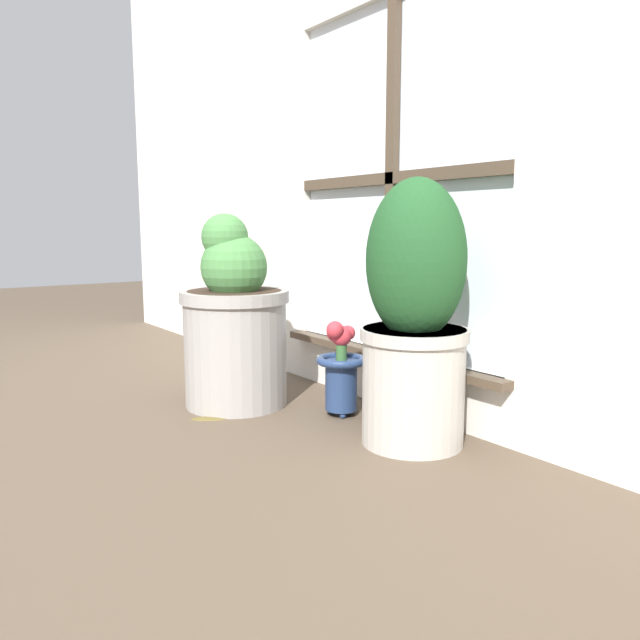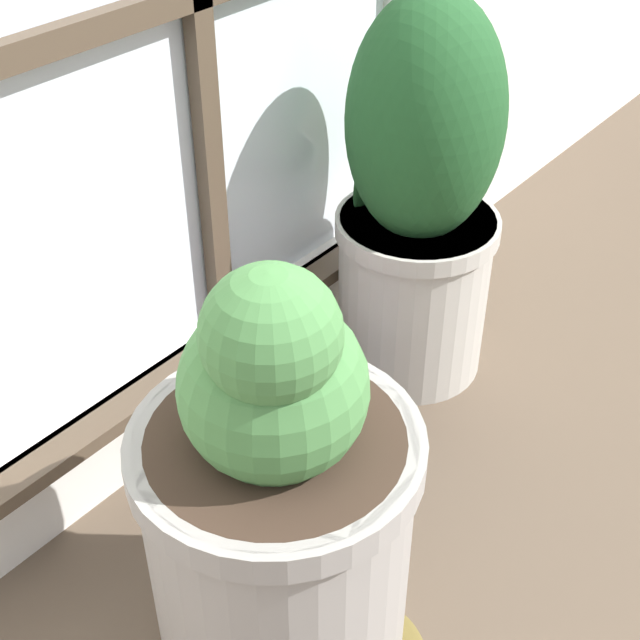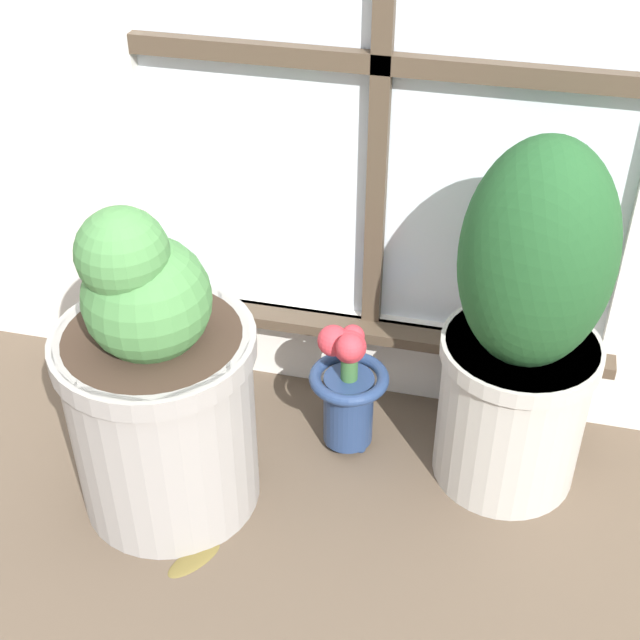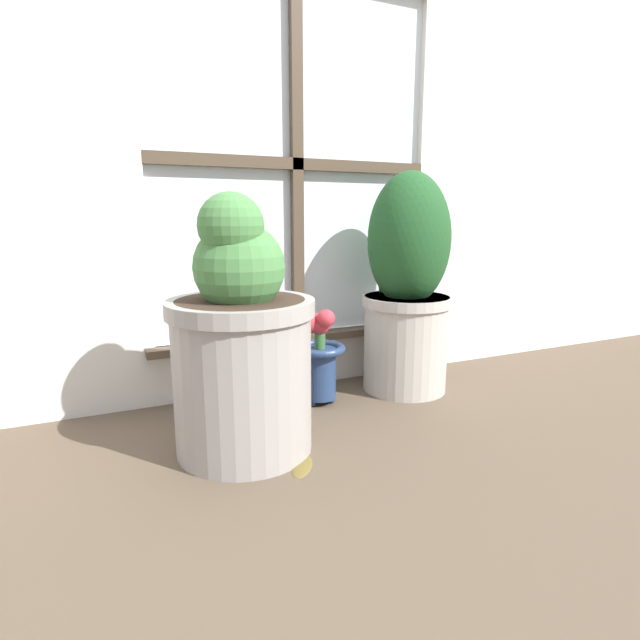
% 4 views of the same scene
% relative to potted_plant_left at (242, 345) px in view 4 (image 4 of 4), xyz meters
% --- Properties ---
extents(ground_plane, '(10.00, 10.00, 0.00)m').
position_rel_potted_plant_left_xyz_m(ground_plane, '(0.30, -0.14, -0.27)').
color(ground_plane, brown).
extents(potted_plant_left, '(0.35, 0.35, 0.62)m').
position_rel_potted_plant_left_xyz_m(potted_plant_left, '(0.00, 0.00, 0.00)').
color(potted_plant_left, '#9E9993').
rests_on(potted_plant_left, ground_plane).
extents(potted_plant_right, '(0.29, 0.29, 0.70)m').
position_rel_potted_plant_left_xyz_m(potted_plant_right, '(0.61, 0.21, 0.07)').
color(potted_plant_right, '#B7B2A8').
rests_on(potted_plant_right, ground_plane).
extents(flower_vase, '(0.16, 0.16, 0.30)m').
position_rel_potted_plant_left_xyz_m(flower_vase, '(0.30, 0.21, -0.11)').
color(flower_vase, navy).
rests_on(flower_vase, ground_plane).
extents(fallen_leaf, '(0.10, 0.12, 0.01)m').
position_rel_potted_plant_left_xyz_m(fallen_leaf, '(0.09, -0.14, -0.26)').
color(fallen_leaf, brown).
rests_on(fallen_leaf, ground_plane).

